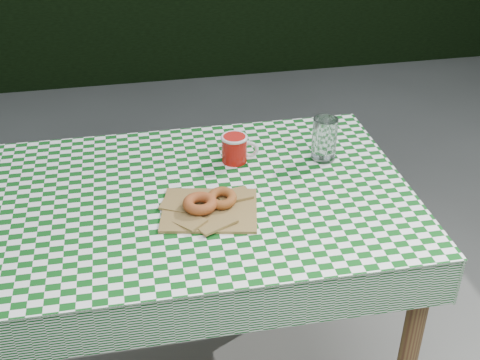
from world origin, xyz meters
name	(u,v)px	position (x,y,z in m)	size (l,w,h in m)	color
table	(200,289)	(-0.18, 0.16, 0.38)	(1.29, 0.86, 0.75)	#4E2B1A
tablecloth	(196,195)	(-0.18, 0.16, 0.75)	(1.31, 0.88, 0.01)	#0B4913
paper_bag	(210,209)	(-0.15, 0.07, 0.76)	(0.27, 0.22, 0.01)	olive
bagel_front	(200,203)	(-0.18, 0.07, 0.79)	(0.10, 0.10, 0.03)	#964B1F
bagel_back	(222,198)	(-0.11, 0.09, 0.78)	(0.09, 0.09, 0.03)	brown
coffee_mug	(234,149)	(-0.03, 0.34, 0.80)	(0.16, 0.16, 0.09)	#A5110A
drinking_glass	(324,139)	(0.26, 0.30, 0.83)	(0.08, 0.08, 0.15)	silver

